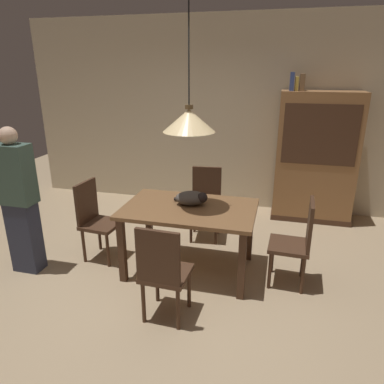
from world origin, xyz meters
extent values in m
plane|color=tan|center=(0.00, 0.00, 0.00)|extent=(10.00, 10.00, 0.00)
cube|color=beige|center=(0.00, 2.65, 1.45)|extent=(6.40, 0.10, 2.90)
cube|color=brown|center=(0.04, 0.48, 0.73)|extent=(1.40, 0.90, 0.04)
cube|color=#472D1E|center=(-0.58, 0.09, 0.35)|extent=(0.07, 0.07, 0.71)
cube|color=#472D1E|center=(0.66, 0.09, 0.35)|extent=(0.07, 0.07, 0.71)
cube|color=#472D1E|center=(-0.58, 0.87, 0.35)|extent=(0.07, 0.07, 0.71)
cube|color=#472D1E|center=(0.66, 0.87, 0.35)|extent=(0.07, 0.07, 0.71)
cube|color=#472D1E|center=(1.09, 0.48, 0.43)|extent=(0.42, 0.42, 0.04)
cube|color=#40291B|center=(1.27, 0.47, 0.69)|extent=(0.05, 0.38, 0.48)
cylinder|color=#472D1E|center=(0.93, 0.64, 0.21)|extent=(0.04, 0.04, 0.41)
cylinder|color=#472D1E|center=(0.92, 0.33, 0.21)|extent=(0.04, 0.04, 0.41)
cylinder|color=#472D1E|center=(1.25, 0.63, 0.21)|extent=(0.04, 0.04, 0.41)
cylinder|color=#472D1E|center=(1.24, 0.31, 0.21)|extent=(0.04, 0.04, 0.41)
cube|color=#472D1E|center=(-1.01, 0.48, 0.43)|extent=(0.43, 0.43, 0.04)
cube|color=#40291B|center=(-1.19, 0.49, 0.69)|extent=(0.07, 0.38, 0.48)
cylinder|color=#472D1E|center=(-0.87, 0.31, 0.21)|extent=(0.04, 0.04, 0.41)
cylinder|color=#472D1E|center=(-0.84, 0.62, 0.21)|extent=(0.04, 0.04, 0.41)
cylinder|color=#472D1E|center=(-1.19, 0.33, 0.21)|extent=(0.04, 0.04, 0.41)
cylinder|color=#472D1E|center=(-1.16, 0.65, 0.21)|extent=(0.04, 0.04, 0.41)
cube|color=#472D1E|center=(0.04, -0.32, 0.43)|extent=(0.42, 0.42, 0.04)
cube|color=#40291B|center=(0.03, -0.50, 0.69)|extent=(0.38, 0.05, 0.48)
cylinder|color=#472D1E|center=(0.20, -0.17, 0.21)|extent=(0.04, 0.04, 0.41)
cylinder|color=#472D1E|center=(-0.12, -0.16, 0.21)|extent=(0.04, 0.04, 0.41)
cylinder|color=#472D1E|center=(0.19, -0.49, 0.21)|extent=(0.04, 0.04, 0.41)
cylinder|color=#472D1E|center=(-0.13, -0.47, 0.21)|extent=(0.04, 0.04, 0.41)
cube|color=#472D1E|center=(0.04, 1.28, 0.43)|extent=(0.44, 0.44, 0.04)
cube|color=#40291B|center=(0.02, 1.46, 0.69)|extent=(0.38, 0.07, 0.48)
cylinder|color=#472D1E|center=(-0.11, 1.10, 0.21)|extent=(0.04, 0.04, 0.41)
cylinder|color=#472D1E|center=(0.21, 1.14, 0.21)|extent=(0.04, 0.04, 0.41)
cylinder|color=#472D1E|center=(-0.14, 1.42, 0.21)|extent=(0.04, 0.04, 0.41)
cylinder|color=#472D1E|center=(0.18, 1.45, 0.21)|extent=(0.04, 0.04, 0.41)
ellipsoid|color=#4C4742|center=(0.04, 0.55, 0.82)|extent=(0.39, 0.30, 0.15)
sphere|color=black|center=(0.16, 0.53, 0.85)|extent=(0.11, 0.11, 0.11)
cylinder|color=black|center=(-0.08, 0.61, 0.78)|extent=(0.18, 0.04, 0.04)
cone|color=beige|center=(0.04, 0.48, 1.66)|extent=(0.52, 0.52, 0.22)
cylinder|color=#513D23|center=(0.04, 0.48, 1.79)|extent=(0.08, 0.08, 0.04)
cylinder|color=black|center=(0.04, 0.48, 2.33)|extent=(0.01, 0.01, 1.04)
cube|color=olive|center=(1.42, 2.32, 0.93)|extent=(1.10, 0.44, 1.85)
cube|color=#472D1E|center=(1.42, 2.10, 1.29)|extent=(0.97, 0.01, 0.81)
cube|color=#472D1E|center=(1.42, 2.32, 0.04)|extent=(1.12, 0.45, 0.08)
cube|color=#384C93|center=(1.00, 2.32, 1.97)|extent=(0.06, 0.24, 0.24)
cube|color=gold|center=(1.06, 2.32, 1.94)|extent=(0.04, 0.20, 0.18)
cube|color=brown|center=(1.13, 2.32, 1.96)|extent=(0.06, 0.24, 0.22)
cube|color=#2D3347|center=(-1.71, 0.04, 0.40)|extent=(0.30, 0.20, 0.79)
cube|color=#3D564C|center=(-1.71, 0.04, 1.11)|extent=(0.36, 0.22, 0.63)
sphere|color=#DBB293|center=(-1.71, 0.04, 1.51)|extent=(0.18, 0.18, 0.18)
camera|label=1|loc=(0.93, -2.90, 2.15)|focal=33.20mm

